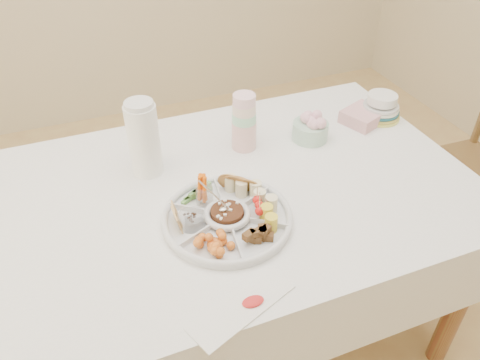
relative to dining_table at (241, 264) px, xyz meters
name	(u,v)px	position (x,y,z in m)	size (l,w,h in m)	color
floor	(241,324)	(0.00, 0.00, -0.38)	(4.00, 4.00, 0.00)	tan
dining_table	(241,264)	(0.00, 0.00, 0.00)	(1.52, 1.02, 0.76)	white
chair	(472,163)	(1.10, 0.05, 0.14)	(0.44, 0.44, 1.05)	brown
party_tray	(227,216)	(-0.10, -0.15, 0.40)	(0.38, 0.38, 0.04)	silver
bean_dip	(227,214)	(-0.10, -0.15, 0.41)	(0.10, 0.10, 0.04)	black
tortillas	(239,184)	(-0.02, -0.04, 0.42)	(0.10, 0.10, 0.06)	olive
carrot_cucumber	(198,185)	(-0.15, -0.03, 0.44)	(0.10, 0.10, 0.09)	#ED5C06
pita_raisins	(183,218)	(-0.23, -0.13, 0.42)	(0.11, 0.11, 0.06)	#DFBB5F
cherries	(213,244)	(-0.18, -0.25, 0.42)	(0.11, 0.11, 0.04)	orange
granola_chunks	(259,235)	(-0.05, -0.27, 0.42)	(0.10, 0.10, 0.04)	brown
banana_tomato	(270,199)	(0.03, -0.16, 0.44)	(0.12, 0.12, 0.10)	#D7D683
cup_stack	(244,118)	(0.09, 0.20, 0.50)	(0.09, 0.09, 0.24)	#BABABA
thermos	(144,138)	(-0.26, 0.19, 0.51)	(0.10, 0.10, 0.27)	white
flower_bowl	(311,127)	(0.34, 0.17, 0.43)	(0.13, 0.13, 0.10)	#8FBFAA
napkin_stack	(363,116)	(0.59, 0.20, 0.40)	(0.15, 0.13, 0.05)	#E2A3A9
plate_stack	(381,106)	(0.67, 0.20, 0.43)	(0.16, 0.16, 0.10)	gold
placemat	(242,307)	(-0.18, -0.45, 0.38)	(0.28, 0.09, 0.01)	beige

